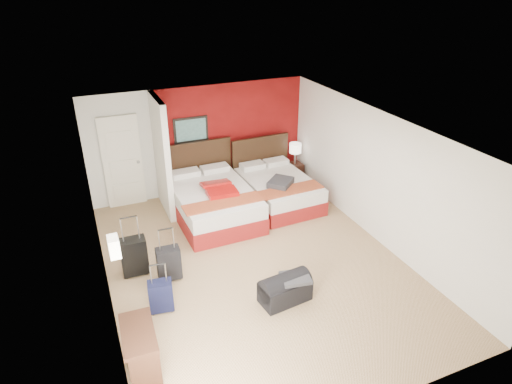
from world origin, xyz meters
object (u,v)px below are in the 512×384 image
suitcase_navy (161,297)px  desk (141,351)px  suitcase_black (134,257)px  nightstand (294,173)px  suitcase_charcoal (169,265)px  red_suitcase_open (219,188)px  duffel_bag (285,290)px  table_lamp (295,154)px  bed_right (278,191)px  bed_left (213,204)px

suitcase_navy → desk: 1.17m
suitcase_black → nightstand: bearing=28.9°
suitcase_charcoal → suitcase_navy: (-0.29, -0.73, -0.04)m
red_suitcase_open → duffel_bag: red_suitcase_open is taller
nightstand → table_lamp: 0.51m
desk → suitcase_navy: bearing=68.1°
duffel_bag → table_lamp: bearing=53.8°
suitcase_navy → nightstand: bearing=48.6°
bed_right → table_lamp: table_lamp is taller
nightstand → suitcase_charcoal: (-3.73, -2.63, 0.04)m
red_suitcase_open → duffel_bag: (0.12, -2.87, -0.52)m
suitcase_black → bed_right: bearing=23.4°
suitcase_navy → bed_left: bearing=64.9°
red_suitcase_open → suitcase_navy: (-1.74, -2.34, -0.47)m
duffel_bag → desk: size_ratio=0.96×
table_lamp → nightstand: bearing=0.0°
bed_right → suitcase_navy: 4.05m
bed_left → desk: (-2.12, -3.50, 0.01)m
red_suitcase_open → nightstand: red_suitcase_open is taller
desk → bed_right: bearing=46.8°
suitcase_charcoal → duffel_bag: (1.56, -1.26, -0.09)m
bed_right → suitcase_charcoal: bed_right is taller
bed_left → red_suitcase_open: (0.10, -0.10, 0.38)m
table_lamp → suitcase_black: 4.82m
table_lamp → suitcase_navy: (-4.02, -3.36, -0.50)m
table_lamp → suitcase_charcoal: 4.58m
bed_left → red_suitcase_open: red_suitcase_open is taller
suitcase_black → suitcase_charcoal: 0.64m
suitcase_black → desk: desk is taller
red_suitcase_open → duffel_bag: bearing=-84.8°
bed_right → desk: bearing=-138.2°
bed_right → table_lamp: bearing=42.8°
red_suitcase_open → table_lamp: (2.29, 1.02, 0.04)m
duffel_bag → desk: (-2.33, -0.53, 0.14)m
suitcase_charcoal → suitcase_navy: suitcase_charcoal is taller
suitcase_black → desk: size_ratio=0.80×
duffel_bag → suitcase_charcoal: bearing=134.0°
red_suitcase_open → suitcase_black: size_ratio=1.26×
table_lamp → suitcase_navy: table_lamp is taller
suitcase_black → suitcase_navy: size_ratio=1.31×
bed_left → suitcase_black: bed_left is taller
bed_right → suitcase_charcoal: size_ratio=3.42×
bed_right → suitcase_black: (-3.40, -1.40, 0.04)m
suitcase_black → suitcase_charcoal: size_ratio=1.15×
bed_right → table_lamp: 1.28m
bed_right → desk: 5.12m
bed_left → duffel_bag: bearing=-87.0°
nightstand → suitcase_black: suitcase_black is taller
suitcase_navy → suitcase_charcoal: bearing=76.8°
suitcase_charcoal → duffel_bag: bearing=-37.4°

